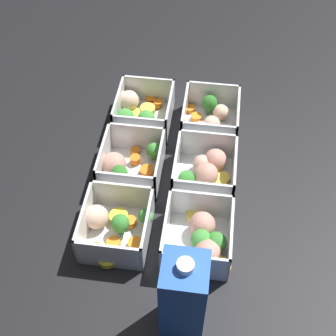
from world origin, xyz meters
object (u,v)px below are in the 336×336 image
container_near_right (114,226)px  juice_carton (183,298)px  container_far_right (203,239)px  container_far_center (206,170)px  container_far_left (211,121)px  container_near_left (140,113)px  container_near_center (128,168)px

container_near_right → juice_carton: (0.15, 0.14, 0.07)m
container_far_right → juice_carton: (0.15, -0.02, 0.07)m
container_near_right → container_far_center: size_ratio=1.11×
container_near_right → container_far_left: (-0.29, 0.15, 0.00)m
container_far_left → juice_carton: bearing=-1.4°
container_near_left → juice_carton: (0.46, 0.15, 0.07)m
container_far_center → juice_carton: size_ratio=0.67×
container_far_left → container_far_right: bearing=1.7°
container_far_center → container_far_right: 0.16m
container_far_left → juice_carton: juice_carton is taller
container_far_center → container_near_center: bearing=-84.4°
container_near_center → juice_carton: (0.29, 0.14, 0.07)m
container_near_right → container_far_right: bearing=87.4°
container_near_left → container_far_left: size_ratio=1.04×
container_near_center → container_far_right: (0.14, 0.16, -0.00)m
container_near_center → container_far_left: same height
container_near_right → container_far_right: 0.16m
container_near_left → juice_carton: 0.48m
container_far_left → juice_carton: 0.45m
container_near_center → container_far_center: size_ratio=1.15×
container_far_center → container_far_right: bearing=2.7°
container_near_right → container_near_center: bearing=-179.6°
container_far_left → container_far_right: 0.30m
container_far_center → juice_carton: juice_carton is taller
container_near_left → container_near_right: 0.30m
container_near_left → juice_carton: bearing=17.8°
container_near_left → container_near_center: 0.16m
container_near_center → juice_carton: juice_carton is taller
container_far_left → container_far_center: size_ratio=1.06×
container_near_center → container_near_right: 0.14m
container_near_right → juice_carton: juice_carton is taller
container_far_right → juice_carton: juice_carton is taller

